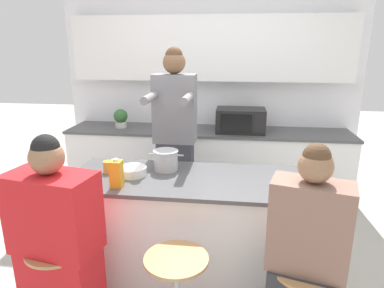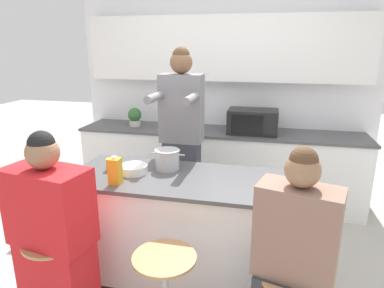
% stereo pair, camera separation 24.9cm
% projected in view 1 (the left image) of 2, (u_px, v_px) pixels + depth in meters
% --- Properties ---
extents(ground_plane, '(16.00, 16.00, 0.00)m').
position_uv_depth(ground_plane, '(191.00, 276.00, 2.88)').
color(ground_plane, '#B2ADA3').
extents(wall_back, '(3.61, 0.22, 2.70)m').
position_uv_depth(wall_back, '(210.00, 72.00, 4.17)').
color(wall_back, white).
rests_on(wall_back, ground_plane).
extents(back_counter, '(3.35, 0.61, 0.89)m').
position_uv_depth(back_counter, '(207.00, 165.00, 4.20)').
color(back_counter, white).
rests_on(back_counter, ground_plane).
extents(kitchen_island, '(1.90, 0.74, 0.88)m').
position_uv_depth(kitchen_island, '(191.00, 228.00, 2.75)').
color(kitchen_island, black).
rests_on(kitchen_island, ground_plane).
extents(bar_stool_leftmost, '(0.39, 0.39, 0.64)m').
position_uv_depth(bar_stool_leftmost, '(62.00, 285.00, 2.23)').
color(bar_stool_leftmost, tan).
rests_on(bar_stool_leftmost, ground_plane).
extents(person_cooking, '(0.40, 0.58, 1.85)m').
position_uv_depth(person_cooking, '(175.00, 146.00, 3.29)').
color(person_cooking, '#383842').
rests_on(person_cooking, ground_plane).
extents(person_wrapped_blanket, '(0.57, 0.38, 1.38)m').
position_uv_depth(person_wrapped_blanket, '(58.00, 248.00, 2.14)').
color(person_wrapped_blanket, red).
rests_on(person_wrapped_blanket, ground_plane).
extents(person_seated_near, '(0.47, 0.36, 1.38)m').
position_uv_depth(person_seated_near, '(305.00, 270.00, 1.96)').
color(person_seated_near, '#333338').
rests_on(person_seated_near, ground_plane).
extents(cooking_pot, '(0.30, 0.21, 0.16)m').
position_uv_depth(cooking_pot, '(166.00, 160.00, 2.78)').
color(cooking_pot, '#B7BABC').
rests_on(cooking_pot, kitchen_island).
extents(fruit_bowl, '(0.22, 0.22, 0.07)m').
position_uv_depth(fruit_bowl, '(132.00, 171.00, 2.67)').
color(fruit_bowl, white).
rests_on(fruit_bowl, kitchen_island).
extents(coffee_cup_near, '(0.10, 0.07, 0.09)m').
position_uv_depth(coffee_cup_near, '(295.00, 183.00, 2.41)').
color(coffee_cup_near, white).
rests_on(coffee_cup_near, kitchen_island).
extents(coffee_cup_far, '(0.11, 0.08, 0.10)m').
position_uv_depth(coffee_cup_far, '(108.00, 167.00, 2.72)').
color(coffee_cup_far, orange).
rests_on(coffee_cup_far, kitchen_island).
extents(juice_carton, '(0.08, 0.08, 0.21)m').
position_uv_depth(juice_carton, '(116.00, 174.00, 2.44)').
color(juice_carton, gold).
rests_on(juice_carton, kitchen_island).
extents(microwave, '(0.56, 0.35, 0.27)m').
position_uv_depth(microwave, '(240.00, 120.00, 3.96)').
color(microwave, black).
rests_on(microwave, back_counter).
extents(potted_plant, '(0.17, 0.17, 0.23)m').
position_uv_depth(potted_plant, '(121.00, 118.00, 4.17)').
color(potted_plant, beige).
rests_on(potted_plant, back_counter).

